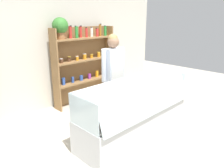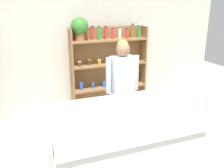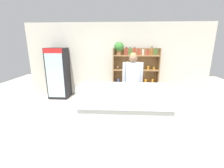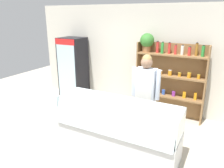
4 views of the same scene
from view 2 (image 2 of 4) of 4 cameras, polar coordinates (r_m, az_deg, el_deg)
The scene contains 5 objects.
ground_plane at distance 3.84m, azimuth 0.09°, elevation -18.46°, with size 12.00×12.00×0.00m, color beige.
back_wall at distance 5.32m, azimuth -8.72°, elevation 7.81°, with size 6.80×0.10×2.70m, color beige.
shelving_unit at distance 5.22m, azimuth -2.11°, elevation 5.92°, with size 1.63×0.34×2.02m.
deli_display_case at distance 3.74m, azimuth 3.51°, elevation -13.81°, with size 2.22×0.74×1.01m.
shop_clerk at distance 4.16m, azimuth 2.44°, elevation 0.44°, with size 0.58×0.25×1.73m.
Camera 2 is at (-1.11, -2.87, 2.30)m, focal length 40.00 mm.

